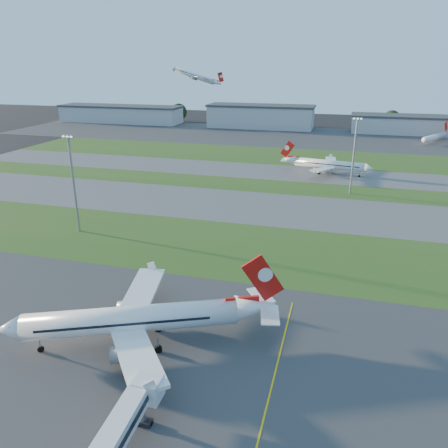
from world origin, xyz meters
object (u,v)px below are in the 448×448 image
(light_mast_west, at_px, (73,178))
(light_mast_centre, at_px, (354,151))
(airliner_parked, at_px, (135,319))
(mini_jet_near, at_px, (435,137))
(airliner_taxiing, at_px, (328,165))

(light_mast_west, height_order, light_mast_centre, same)
(airliner_parked, relative_size, mini_jet_near, 1.54)
(airliner_taxiing, bearing_deg, light_mast_centre, 118.00)
(airliner_taxiing, xyz_separation_m, mini_jet_near, (53.47, 87.85, -0.52))
(airliner_taxiing, bearing_deg, mini_jet_near, -111.61)
(airliner_parked, relative_size, light_mast_west, 1.50)
(light_mast_west, bearing_deg, mini_jet_near, 56.09)
(light_mast_west, xyz_separation_m, light_mast_centre, (70.00, 56.00, 0.00))
(airliner_taxiing, distance_m, light_mast_west, 103.47)
(airliner_parked, xyz_separation_m, light_mast_west, (-37.13, 41.41, 10.28))
(light_mast_centre, bearing_deg, airliner_parked, -108.65)
(mini_jet_near, xyz_separation_m, light_mast_west, (-114.65, -170.57, 11.53))
(airliner_taxiing, distance_m, light_mast_centre, 30.22)
(light_mast_centre, bearing_deg, light_mast_west, -141.34)
(airliner_parked, height_order, light_mast_centre, light_mast_centre)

